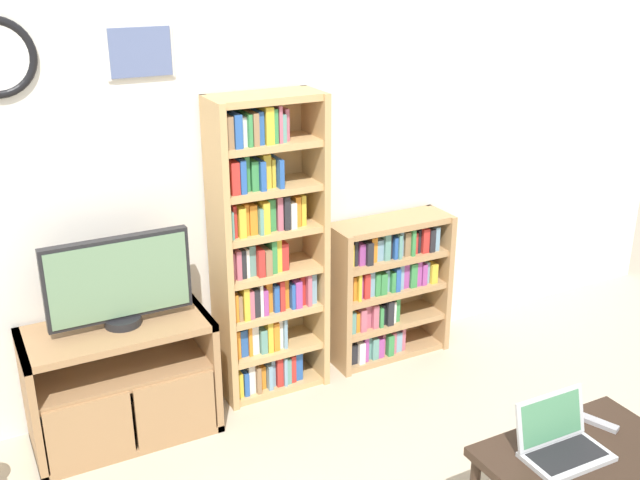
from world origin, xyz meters
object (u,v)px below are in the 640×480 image
object	(u,v)px
coffee_table	(582,462)
remote_near_laptop	(599,423)
television	(119,282)
tv_stand	(122,383)
laptop	(560,440)
bookshelf_tall	(263,253)
bookshelf_short	(384,287)

from	to	relation	value
coffee_table	remote_near_laptop	distance (m)	0.24
television	remote_near_laptop	bearing A→B (deg)	-41.45
tv_stand	laptop	bearing A→B (deg)	-46.87
laptop	remote_near_laptop	bearing A→B (deg)	12.29
television	coffee_table	world-z (taller)	television
bookshelf_tall	bookshelf_short	bearing A→B (deg)	0.44
laptop	bookshelf_short	bearing A→B (deg)	84.48
bookshelf_short	tv_stand	bearing A→B (deg)	-175.82
television	bookshelf_tall	size ratio (longest dim) A/B	0.42
laptop	remote_near_laptop	xyz separation A→B (m)	(0.29, 0.06, -0.05)
tv_stand	remote_near_laptop	distance (m)	2.27
bookshelf_short	remote_near_laptop	bearing A→B (deg)	-86.13
television	bookshelf_short	size ratio (longest dim) A/B	0.80
bookshelf_short	laptop	size ratio (longest dim) A/B	2.48
bookshelf_tall	coffee_table	bearing A→B (deg)	-67.90
bookshelf_tall	coffee_table	world-z (taller)	bookshelf_tall
tv_stand	laptop	xyz separation A→B (m)	(1.43, -1.53, 0.16)
laptop	remote_near_laptop	size ratio (longest dim) A/B	2.15
coffee_table	remote_near_laptop	size ratio (longest dim) A/B	5.01
bookshelf_short	television	bearing A→B (deg)	-176.45
tv_stand	laptop	distance (m)	2.10
laptop	tv_stand	bearing A→B (deg)	134.09
laptop	coffee_table	bearing A→B (deg)	-27.34
tv_stand	bookshelf_tall	xyz separation A→B (m)	(0.84, 0.11, 0.51)
television	bookshelf_short	bearing A→B (deg)	3.55
tv_stand	remote_near_laptop	xyz separation A→B (m)	(1.73, -1.47, 0.11)
tv_stand	remote_near_laptop	world-z (taller)	tv_stand
television	bookshelf_tall	world-z (taller)	bookshelf_tall
tv_stand	bookshelf_short	world-z (taller)	bookshelf_short
bookshelf_tall	remote_near_laptop	distance (m)	1.86
bookshelf_tall	remote_near_laptop	bearing A→B (deg)	-60.62
tv_stand	bookshelf_short	size ratio (longest dim) A/B	1.04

